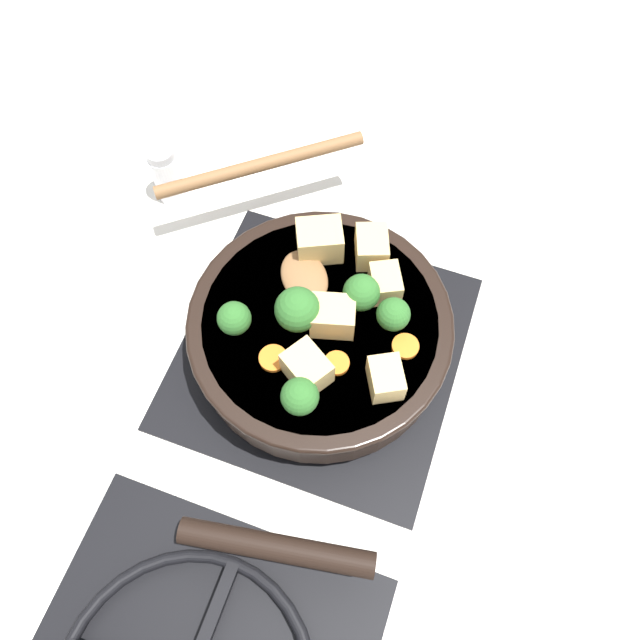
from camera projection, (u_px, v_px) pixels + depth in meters
ground_plane at (320, 352)px, 0.72m from camera, size 2.40×2.40×0.00m
front_burner_grate at (320, 348)px, 0.71m from camera, size 0.31×0.31×0.03m
skillet_pan at (320, 333)px, 0.67m from camera, size 0.28×0.39×0.06m
wooden_spoon at (278, 209)px, 0.70m from camera, size 0.24×0.25×0.02m
tofu_cube_center_large at (307, 368)px, 0.60m from camera, size 0.06×0.05×0.03m
tofu_cube_near_handle at (333, 316)px, 0.63m from camera, size 0.05×0.05×0.04m
tofu_cube_east_chunk at (386, 378)px, 0.60m from camera, size 0.05×0.05×0.03m
tofu_cube_west_chunk at (385, 283)px, 0.65m from camera, size 0.04×0.05×0.03m
tofu_cube_back_piece at (372, 247)px, 0.67m from camera, size 0.05×0.05×0.03m
tofu_cube_front_piece at (320, 241)px, 0.67m from camera, size 0.06×0.06×0.04m
broccoli_floret_near_spoon at (300, 397)px, 0.58m from camera, size 0.04×0.04×0.04m
broccoli_floret_center_top at (234, 319)px, 0.62m from camera, size 0.03×0.03×0.04m
broccoli_floret_east_rim at (297, 310)px, 0.62m from camera, size 0.05×0.05×0.05m
broccoli_floret_west_rim at (361, 293)px, 0.63m from camera, size 0.04×0.04×0.05m
broccoli_floret_north_edge at (393, 315)px, 0.62m from camera, size 0.03×0.03×0.04m
carrot_slice_orange_thin at (273, 358)px, 0.62m from camera, size 0.03×0.03×0.01m
carrot_slice_near_center at (337, 363)px, 0.62m from camera, size 0.03×0.03×0.01m
carrot_slice_edge_slice at (406, 344)px, 0.63m from camera, size 0.03×0.03×0.01m
salt_shaker at (167, 174)px, 0.78m from camera, size 0.04×0.04×0.09m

